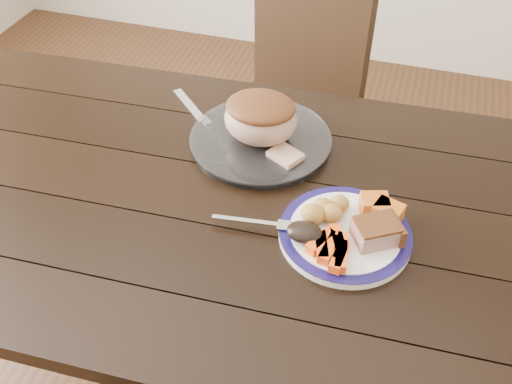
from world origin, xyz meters
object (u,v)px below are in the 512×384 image
(chair_far, at_px, (288,99))
(carving_knife, at_px, (213,132))
(serving_platter, at_px, (261,141))
(fork, at_px, (262,223))
(pork_slice, at_px, (376,232))
(roast_joint, at_px, (261,119))
(dining_table, at_px, (225,225))
(dinner_plate, at_px, (345,235))

(chair_far, xyz_separation_m, carving_knife, (-0.06, -0.53, 0.23))
(serving_platter, xyz_separation_m, fork, (0.08, -0.27, 0.01))
(serving_platter, relative_size, fork, 1.82)
(chair_far, height_order, pork_slice, chair_far)
(serving_platter, distance_m, roast_joint, 0.06)
(roast_joint, bearing_deg, pork_slice, -38.41)
(dining_table, distance_m, carving_knife, 0.24)
(dining_table, relative_size, serving_platter, 5.06)
(chair_far, relative_size, fork, 5.21)
(roast_joint, bearing_deg, fork, -72.37)
(chair_far, distance_m, roast_joint, 0.62)
(dinner_plate, xyz_separation_m, pork_slice, (0.06, -0.00, 0.03))
(chair_far, height_order, dinner_plate, chair_far)
(serving_platter, relative_size, pork_slice, 3.88)
(dining_table, distance_m, roast_joint, 0.26)
(dinner_plate, height_order, roast_joint, roast_joint)
(dinner_plate, bearing_deg, serving_platter, 136.14)
(fork, distance_m, carving_knife, 0.34)
(chair_far, distance_m, serving_platter, 0.59)
(dinner_plate, relative_size, roast_joint, 1.55)
(dining_table, relative_size, dinner_plate, 6.25)
(fork, bearing_deg, pork_slice, -1.12)
(dining_table, bearing_deg, pork_slice, -8.20)
(roast_joint, distance_m, carving_knife, 0.14)
(pork_slice, bearing_deg, dining_table, 171.80)
(serving_platter, bearing_deg, dinner_plate, -43.86)
(dining_table, height_order, serving_platter, serving_platter)
(serving_platter, distance_m, fork, 0.28)
(dinner_plate, bearing_deg, carving_knife, 146.75)
(serving_platter, bearing_deg, pork_slice, -38.41)
(serving_platter, bearing_deg, carving_knife, 177.98)
(serving_platter, relative_size, roast_joint, 1.91)
(serving_platter, xyz_separation_m, roast_joint, (0.00, 0.00, 0.06))
(dinner_plate, xyz_separation_m, serving_platter, (-0.25, 0.24, 0.00))
(pork_slice, xyz_separation_m, roast_joint, (-0.30, 0.24, 0.03))
(dining_table, bearing_deg, serving_platter, 82.67)
(fork, distance_m, roast_joint, 0.28)
(pork_slice, xyz_separation_m, fork, (-0.22, -0.02, -0.02))
(dinner_plate, height_order, serving_platter, serving_platter)
(pork_slice, bearing_deg, serving_platter, 141.59)
(fork, bearing_deg, dining_table, 139.17)
(dining_table, relative_size, roast_joint, 9.66)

